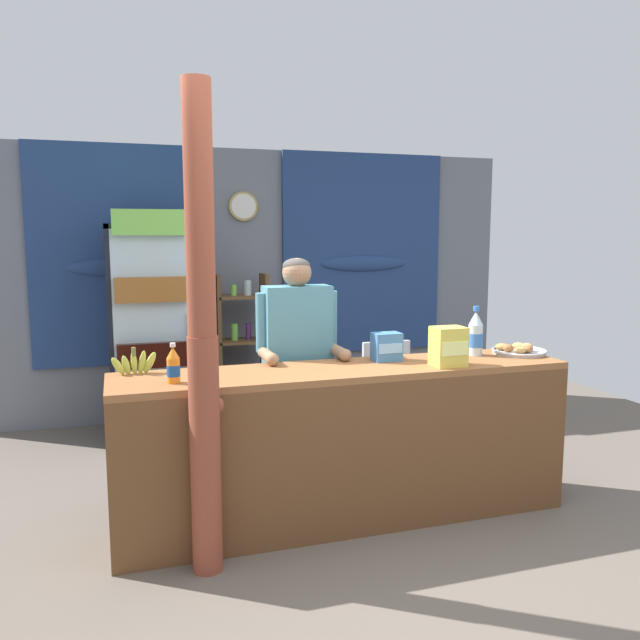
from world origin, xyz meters
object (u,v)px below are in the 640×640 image
object	(u,v)px
shopkeeper	(298,347)
snack_box_instant_noodle	(448,346)
stall_counter	(352,433)
soda_bottle_orange_soda	(173,366)
bottle_shelf_rack	(242,345)
timber_post	(203,347)
pastry_tray	(519,350)
snack_box_biscuit	(387,347)
banana_bunch	(134,363)
plastic_lawn_chair	(380,381)
soda_bottle_water	(475,335)
drink_fridge	(150,316)

from	to	relation	value
shopkeeper	snack_box_instant_noodle	size ratio (longest dim) A/B	6.68
stall_counter	soda_bottle_orange_soda	world-z (taller)	soda_bottle_orange_soda
stall_counter	bottle_shelf_rack	xyz separation A→B (m)	(-0.21, 2.37, 0.13)
timber_post	pastry_tray	distance (m)	2.19
snack_box_biscuit	timber_post	bearing A→B (deg)	-158.72
bottle_shelf_rack	snack_box_instant_noodle	size ratio (longest dim) A/B	5.78
pastry_tray	banana_bunch	bearing A→B (deg)	176.62
plastic_lawn_chair	snack_box_biscuit	distance (m)	1.50
bottle_shelf_rack	banana_bunch	size ratio (longest dim) A/B	5.03
stall_counter	snack_box_instant_noodle	world-z (taller)	snack_box_instant_noodle
stall_counter	soda_bottle_water	bearing A→B (deg)	12.78
timber_post	snack_box_instant_noodle	world-z (taller)	timber_post
timber_post	soda_bottle_water	world-z (taller)	timber_post
banana_bunch	shopkeeper	bearing A→B (deg)	12.94
soda_bottle_orange_soda	pastry_tray	distance (m)	2.28
plastic_lawn_chair	pastry_tray	distance (m)	1.50
timber_post	soda_bottle_orange_soda	distance (m)	0.33
drink_fridge	plastic_lawn_chair	xyz separation A→B (m)	(1.86, -0.55, -0.57)
drink_fridge	soda_bottle_water	xyz separation A→B (m)	(1.98, -1.86, 0.03)
stall_counter	plastic_lawn_chair	bearing A→B (deg)	61.48
soda_bottle_water	soda_bottle_orange_soda	distance (m)	1.98
stall_counter	drink_fridge	distance (m)	2.37
banana_bunch	timber_post	bearing A→B (deg)	-60.23
shopkeeper	snack_box_biscuit	bearing A→B (deg)	-33.93
timber_post	snack_box_biscuit	bearing A→B (deg)	21.28
stall_counter	timber_post	size ratio (longest dim) A/B	1.11
shopkeeper	snack_box_instant_noodle	bearing A→B (deg)	-36.92
banana_bunch	drink_fridge	bearing A→B (deg)	84.01
timber_post	drink_fridge	bearing A→B (deg)	93.38
soda_bottle_water	soda_bottle_orange_soda	bearing A→B (deg)	-174.25
snack_box_biscuit	banana_bunch	xyz separation A→B (m)	(-1.53, 0.09, -0.03)
bottle_shelf_rack	timber_post	bearing A→B (deg)	-104.74
drink_fridge	snack_box_instant_noodle	world-z (taller)	drink_fridge
soda_bottle_orange_soda	banana_bunch	world-z (taller)	soda_bottle_orange_soda
shopkeeper	plastic_lawn_chair	bearing A→B (deg)	43.95
bottle_shelf_rack	snack_box_biscuit	distance (m)	2.23
banana_bunch	pastry_tray	bearing A→B (deg)	-3.38
bottle_shelf_rack	pastry_tray	size ratio (longest dim) A/B	3.83
bottle_shelf_rack	soda_bottle_orange_soda	world-z (taller)	bottle_shelf_rack
plastic_lawn_chair	stall_counter	bearing A→B (deg)	-118.52
plastic_lawn_chair	soda_bottle_water	distance (m)	1.44
timber_post	plastic_lawn_chair	size ratio (longest dim) A/B	2.89
timber_post	stall_counter	bearing A→B (deg)	15.44
drink_fridge	banana_bunch	distance (m)	1.77
stall_counter	shopkeeper	bearing A→B (deg)	107.75
drink_fridge	stall_counter	bearing A→B (deg)	-63.53
soda_bottle_water	pastry_tray	bearing A→B (deg)	-8.42
timber_post	plastic_lawn_chair	world-z (taller)	timber_post
soda_bottle_water	snack_box_biscuit	size ratio (longest dim) A/B	1.83
soda_bottle_water	pastry_tray	distance (m)	0.33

